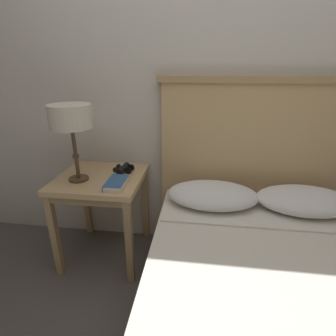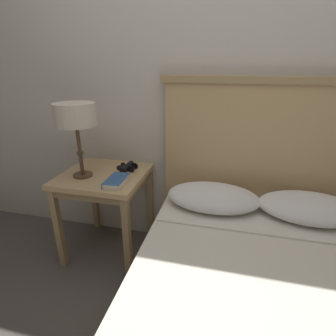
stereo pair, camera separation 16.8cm
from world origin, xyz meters
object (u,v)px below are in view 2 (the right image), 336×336
object	(u,v)px
bed	(262,308)
table_lamp	(75,117)
nightstand	(105,184)
book_on_nightstand	(116,181)
binoculars_pair	(127,167)

from	to	relation	value
bed	table_lamp	world-z (taller)	bed
nightstand	book_on_nightstand	xyz separation A→B (m)	(0.16, -0.15, 0.11)
nightstand	table_lamp	size ratio (longest dim) A/B	1.32
bed	book_on_nightstand	bearing A→B (deg)	154.62
bed	binoculars_pair	xyz separation A→B (m)	(-0.93, 0.67, 0.38)
table_lamp	binoculars_pair	bearing A→B (deg)	34.38
nightstand	binoculars_pair	size ratio (longest dim) A/B	4.05
bed	binoculars_pair	world-z (taller)	bed
book_on_nightstand	binoculars_pair	world-z (taller)	binoculars_pair
book_on_nightstand	nightstand	bearing A→B (deg)	137.19
table_lamp	book_on_nightstand	world-z (taller)	table_lamp
binoculars_pair	book_on_nightstand	bearing A→B (deg)	-84.94
bed	binoculars_pair	bearing A→B (deg)	144.23
bed	table_lamp	distance (m)	1.49
nightstand	table_lamp	bearing A→B (deg)	-144.23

